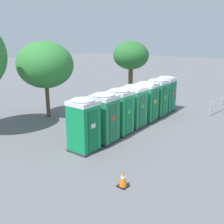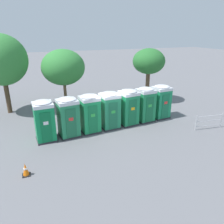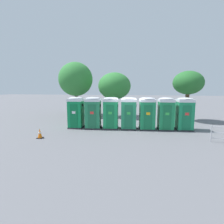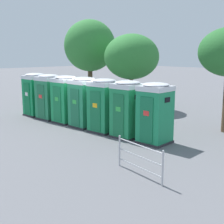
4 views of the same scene
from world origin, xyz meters
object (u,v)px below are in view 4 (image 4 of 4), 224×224
(portapotty_0, at_px, (35,94))
(street_tree_1, at_px, (132,57))
(portapotty_6, at_px, (155,113))
(event_barrier, at_px, (139,157))
(street_tree_0, at_px, (90,46))
(portapotty_2, at_px, (66,99))
(portapotty_5, at_px, (127,109))
(portapotty_4, at_px, (104,105))
(portapotty_1, at_px, (49,97))
(portapotty_3, at_px, (84,102))

(portapotty_0, bearing_deg, street_tree_1, 68.57)
(portapotty_6, relative_size, street_tree_1, 0.51)
(street_tree_1, relative_size, event_barrier, 2.42)
(portapotty_0, bearing_deg, event_barrier, -13.02)
(portapotty_6, bearing_deg, street_tree_0, 153.35)
(portapotty_2, height_order, portapotty_5, same)
(portapotty_0, bearing_deg, portapotty_4, 3.48)
(portapotty_5, bearing_deg, portapotty_6, 6.49)
(portapotty_1, height_order, portapotty_3, same)
(portapotty_5, height_order, event_barrier, portapotty_5)
(portapotty_1, height_order, street_tree_0, street_tree_0)
(event_barrier, bearing_deg, portapotty_6, 121.87)
(portapotty_2, distance_m, street_tree_0, 8.37)
(portapotty_1, relative_size, portapotty_6, 1.00)
(portapotty_1, distance_m, portapotty_4, 4.32)
(street_tree_0, height_order, event_barrier, street_tree_0)
(portapotty_0, relative_size, portapotty_4, 1.00)
(portapotty_3, relative_size, street_tree_0, 0.41)
(portapotty_4, bearing_deg, portapotty_6, 5.49)
(portapotty_2, xyz_separation_m, street_tree_0, (-5.15, 5.91, 2.94))
(portapotty_2, relative_size, portapotty_5, 1.00)
(event_barrier, bearing_deg, portapotty_2, 161.16)
(portapotty_0, xyz_separation_m, event_barrier, (10.51, -2.43, -0.72))
(portapotty_5, bearing_deg, portapotty_1, -175.93)
(portapotty_2, xyz_separation_m, portapotty_4, (2.87, 0.17, -0.00))
(portapotty_4, height_order, street_tree_0, street_tree_0)
(street_tree_1, bearing_deg, portapotty_6, -39.82)
(portapotty_2, relative_size, event_barrier, 1.24)
(portapotty_4, relative_size, street_tree_0, 0.41)
(street_tree_0, xyz_separation_m, street_tree_1, (4.58, -0.21, -0.78))
(portapotty_2, bearing_deg, event_barrier, -18.84)
(portapotty_1, distance_m, portapotty_2, 1.44)
(event_barrier, bearing_deg, portapotty_4, 149.74)
(portapotty_5, relative_size, portapotty_6, 1.00)
(portapotty_0, xyz_separation_m, street_tree_0, (-2.27, 6.09, 2.94))
(portapotty_4, distance_m, street_tree_1, 6.86)
(portapotty_0, bearing_deg, portapotty_5, 3.68)
(portapotty_2, distance_m, event_barrier, 8.10)
(portapotty_0, height_order, street_tree_0, street_tree_0)
(portapotty_3, relative_size, portapotty_5, 1.00)
(portapotty_1, xyz_separation_m, portapotty_2, (1.43, 0.12, 0.00))
(street_tree_1, xyz_separation_m, event_barrier, (8.20, -8.31, -2.88))
(portapotty_1, relative_size, street_tree_1, 0.51)
(portapotty_1, bearing_deg, portapotty_0, -177.88)
(portapotty_4, relative_size, portapotty_5, 1.00)
(portapotty_0, relative_size, portapotty_1, 1.00)
(portapotty_2, height_order, portapotty_3, same)
(street_tree_0, xyz_separation_m, event_barrier, (12.78, -8.52, -3.66))
(portapotty_1, distance_m, portapotty_6, 7.19)
(event_barrier, bearing_deg, street_tree_0, 146.32)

